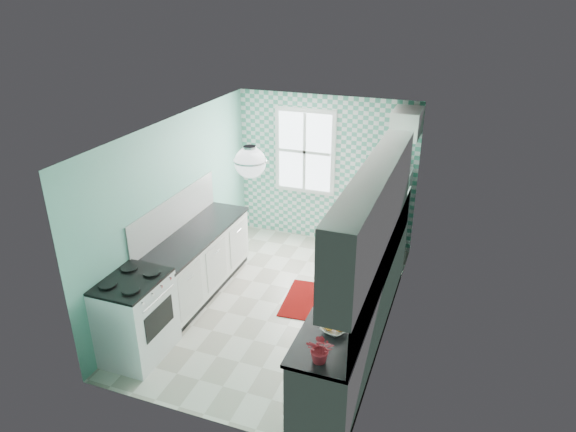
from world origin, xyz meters
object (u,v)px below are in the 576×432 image
(fridge, at_px, (385,216))
(fruit_bowl, at_px, (334,329))
(ceiling_light, at_px, (250,162))
(stove, at_px, (135,316))
(sink, at_px, (375,245))
(potted_plant, at_px, (321,349))
(microwave, at_px, (390,163))

(fridge, relative_size, fruit_bowl, 6.01)
(ceiling_light, xyz_separation_m, fruit_bowl, (1.20, -0.77, -1.35))
(stove, relative_size, sink, 1.89)
(ceiling_light, height_order, fruit_bowl, ceiling_light)
(ceiling_light, height_order, fridge, ceiling_light)
(ceiling_light, bearing_deg, stove, -148.31)
(stove, distance_m, potted_plant, 2.51)
(fruit_bowl, height_order, microwave, microwave)
(fruit_bowl, bearing_deg, ceiling_light, 147.44)
(fridge, bearing_deg, fruit_bowl, -86.56)
(ceiling_light, relative_size, fruit_bowl, 1.40)
(ceiling_light, distance_m, potted_plant, 2.12)
(potted_plant, xyz_separation_m, microwave, (-0.09, 3.84, 0.55))
(fridge, distance_m, sink, 1.40)
(stove, relative_size, fruit_bowl, 4.04)
(ceiling_light, xyz_separation_m, fridge, (1.11, 2.61, -1.57))
(stove, bearing_deg, potted_plant, -11.15)
(potted_plant, relative_size, microwave, 0.59)
(fridge, xyz_separation_m, sink, (0.09, -1.39, 0.18))
(sink, relative_size, fruit_bowl, 2.13)
(potted_plant, bearing_deg, fridge, 91.35)
(sink, bearing_deg, fridge, 92.39)
(sink, bearing_deg, ceiling_light, -136.05)
(microwave, bearing_deg, fridge, 51.17)
(fridge, bearing_deg, potted_plant, -86.75)
(stove, relative_size, microwave, 2.10)
(ceiling_light, relative_size, fridge, 0.23)
(potted_plant, height_order, microwave, microwave)
(sink, xyz_separation_m, potted_plant, (-0.00, -2.45, 0.15))
(fruit_bowl, bearing_deg, sink, 89.88)
(fruit_bowl, relative_size, potted_plant, 0.88)
(ceiling_light, bearing_deg, microwave, 66.97)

